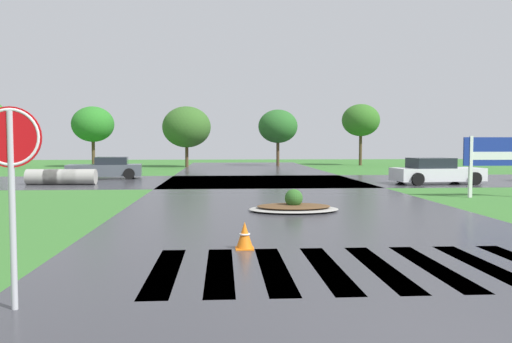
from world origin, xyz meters
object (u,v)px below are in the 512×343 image
object	(u,v)px
median_island	(294,207)
traffic_cone	(245,236)
estate_billboard	(496,155)
car_dark_suv	(436,172)
drainage_pipe_stack	(61,177)
car_white_sedan	(106,168)
stop_sign	(11,159)

from	to	relation	value
median_island	traffic_cone	distance (m)	5.90
estate_billboard	car_dark_suv	size ratio (longest dim) A/B	0.56
median_island	drainage_pipe_stack	distance (m)	14.86
drainage_pipe_stack	traffic_cone	size ratio (longest dim) A/B	6.30
car_white_sedan	traffic_cone	xyz separation A→B (m)	(7.26, -20.68, -0.33)
stop_sign	drainage_pipe_stack	xyz separation A→B (m)	(-5.47, 19.88, -1.51)
stop_sign	car_dark_suv	size ratio (longest dim) A/B	0.55
car_white_sedan	drainage_pipe_stack	xyz separation A→B (m)	(-1.26, -4.32, -0.20)
stop_sign	car_dark_suv	xyz separation A→B (m)	(13.50, 19.11, -1.28)
median_island	drainage_pipe_stack	bearing A→B (deg)	133.77
car_dark_suv	stop_sign	bearing A→B (deg)	-130.89
median_island	estate_billboard	bearing A→B (deg)	22.77
car_dark_suv	car_white_sedan	bearing A→B (deg)	158.33
median_island	drainage_pipe_stack	xyz separation A→B (m)	(-10.28, 10.73, 0.25)
median_island	car_white_sedan	xyz separation A→B (m)	(-9.02, 15.05, 0.46)
drainage_pipe_stack	car_white_sedan	bearing A→B (deg)	73.74
stop_sign	traffic_cone	xyz separation A→B (m)	(3.05, 3.52, -1.64)
estate_billboard	car_white_sedan	xyz separation A→B (m)	(-17.36, 11.55, -1.03)
estate_billboard	median_island	world-z (taller)	estate_billboard
car_white_sedan	car_dark_suv	size ratio (longest dim) A/B	0.95
stop_sign	traffic_cone	distance (m)	4.94
stop_sign	car_dark_suv	distance (m)	23.43
stop_sign	median_island	xyz separation A→B (m)	(4.81, 9.15, -1.76)
traffic_cone	car_white_sedan	bearing A→B (deg)	109.35
car_dark_suv	traffic_cone	world-z (taller)	car_dark_suv
median_island	traffic_cone	size ratio (longest dim) A/B	5.07
drainage_pipe_stack	traffic_cone	distance (m)	18.45
median_island	car_dark_suv	bearing A→B (deg)	48.90
estate_billboard	traffic_cone	distance (m)	13.68
estate_billboard	car_dark_suv	distance (m)	6.55
median_island	drainage_pipe_stack	size ratio (longest dim) A/B	0.80
estate_billboard	drainage_pipe_stack	bearing A→B (deg)	-21.67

